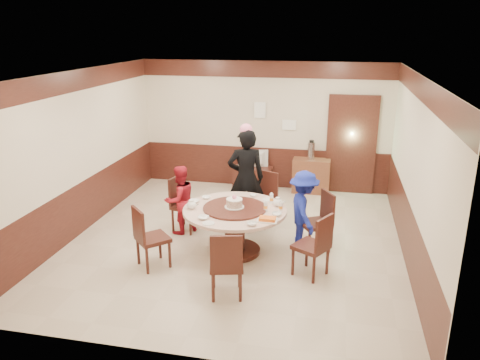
% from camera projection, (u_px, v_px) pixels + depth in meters
% --- Properties ---
extents(room, '(6.00, 6.04, 2.84)m').
position_uv_depth(room, '(236.00, 180.00, 7.67)').
color(room, beige).
rests_on(room, ground).
extents(banquet_table, '(1.64, 1.64, 0.78)m').
position_uv_depth(banquet_table, '(235.00, 221.00, 7.43)').
color(banquet_table, '#3D1913').
rests_on(banquet_table, ground).
extents(chair_0, '(0.61, 0.60, 0.97)m').
position_uv_depth(chair_0, '(316.00, 232.00, 7.60)').
color(chair_0, '#3D1913').
rests_on(chair_0, ground).
extents(chair_1, '(0.58, 0.58, 0.97)m').
position_uv_depth(chair_1, '(262.00, 208.00, 8.59)').
color(chair_1, '#3D1913').
rests_on(chair_1, ground).
extents(chair_2, '(0.54, 0.53, 0.97)m').
position_uv_depth(chair_2, '(186.00, 214.00, 8.35)').
color(chair_2, '#3D1913').
rests_on(chair_2, ground).
extents(chair_3, '(0.62, 0.62, 0.97)m').
position_uv_depth(chair_3, '(152.00, 248.00, 7.05)').
color(chair_3, '#3D1913').
rests_on(chair_3, ground).
extents(chair_4, '(0.53, 0.54, 0.97)m').
position_uv_depth(chair_4, '(227.00, 275.00, 6.27)').
color(chair_4, '#3D1913').
rests_on(chair_4, ground).
extents(chair_5, '(0.60, 0.60, 0.97)m').
position_uv_depth(chair_5, '(312.00, 256.00, 6.79)').
color(chair_5, '#3D1913').
rests_on(chair_5, ground).
extents(person_standing, '(0.75, 0.60, 1.81)m').
position_uv_depth(person_standing, '(246.00, 178.00, 8.35)').
color(person_standing, black).
rests_on(person_standing, ground).
extents(person_red, '(0.73, 0.75, 1.22)m').
position_uv_depth(person_red, '(180.00, 200.00, 8.15)').
color(person_red, '#A31522').
rests_on(person_red, ground).
extents(person_blue, '(0.73, 0.96, 1.31)m').
position_uv_depth(person_blue, '(304.00, 210.00, 7.55)').
color(person_blue, navy).
rests_on(person_blue, ground).
extents(birthday_cake, '(0.31, 0.31, 0.21)m').
position_uv_depth(birthday_cake, '(234.00, 203.00, 7.33)').
color(birthday_cake, white).
rests_on(birthday_cake, banquet_table).
extents(teapot_left, '(0.17, 0.15, 0.13)m').
position_uv_depth(teapot_left, '(192.00, 205.00, 7.35)').
color(teapot_left, white).
rests_on(teapot_left, banquet_table).
extents(teapot_right, '(0.17, 0.15, 0.13)m').
position_uv_depth(teapot_right, '(278.00, 203.00, 7.46)').
color(teapot_right, white).
rests_on(teapot_right, banquet_table).
extents(bowl_0, '(0.14, 0.14, 0.03)m').
position_uv_depth(bowl_0, '(206.00, 198.00, 7.80)').
color(bowl_0, white).
rests_on(bowl_0, banquet_table).
extents(bowl_1, '(0.15, 0.15, 0.05)m').
position_uv_depth(bowl_1, '(252.00, 224.00, 6.74)').
color(bowl_1, white).
rests_on(bowl_1, banquet_table).
extents(bowl_2, '(0.16, 0.16, 0.04)m').
position_uv_depth(bowl_2, '(203.00, 218.00, 6.97)').
color(bowl_2, white).
rests_on(bowl_2, banquet_table).
extents(bowl_3, '(0.15, 0.15, 0.05)m').
position_uv_depth(bowl_3, '(277.00, 214.00, 7.08)').
color(bowl_3, white).
rests_on(bowl_3, banquet_table).
extents(bowl_4, '(0.17, 0.17, 0.04)m').
position_uv_depth(bowl_4, '(194.00, 201.00, 7.62)').
color(bowl_4, white).
rests_on(bowl_4, banquet_table).
extents(bowl_5, '(0.13, 0.13, 0.04)m').
position_uv_depth(bowl_5, '(253.00, 195.00, 7.89)').
color(bowl_5, white).
rests_on(bowl_5, banquet_table).
extents(saucer_near, '(0.18, 0.18, 0.01)m').
position_uv_depth(saucer_near, '(208.00, 223.00, 6.80)').
color(saucer_near, white).
rests_on(saucer_near, banquet_table).
extents(saucer_far, '(0.18, 0.18, 0.01)m').
position_uv_depth(saucer_far, '(268.00, 200.00, 7.74)').
color(saucer_far, white).
rests_on(saucer_far, banquet_table).
extents(shrimp_platter, '(0.30, 0.20, 0.06)m').
position_uv_depth(shrimp_platter, '(267.00, 220.00, 6.88)').
color(shrimp_platter, white).
rests_on(shrimp_platter, banquet_table).
extents(bottle_0, '(0.06, 0.06, 0.16)m').
position_uv_depth(bottle_0, '(266.00, 206.00, 7.24)').
color(bottle_0, white).
rests_on(bottle_0, banquet_table).
extents(bottle_1, '(0.06, 0.06, 0.16)m').
position_uv_depth(bottle_1, '(281.00, 207.00, 7.23)').
color(bottle_1, white).
rests_on(bottle_1, banquet_table).
extents(bottle_2, '(0.06, 0.06, 0.16)m').
position_uv_depth(bottle_2, '(271.00, 199.00, 7.57)').
color(bottle_2, white).
rests_on(bottle_2, banquet_table).
extents(tv_stand, '(0.85, 0.45, 0.50)m').
position_uv_depth(tv_stand, '(253.00, 178.00, 10.51)').
color(tv_stand, '#3D1913').
rests_on(tv_stand, ground).
extents(television, '(0.67, 0.22, 0.38)m').
position_uv_depth(television, '(253.00, 159.00, 10.38)').
color(television, gray).
rests_on(television, tv_stand).
extents(side_cabinet, '(0.80, 0.40, 0.75)m').
position_uv_depth(side_cabinet, '(311.00, 176.00, 10.25)').
color(side_cabinet, brown).
rests_on(side_cabinet, ground).
extents(thermos, '(0.15, 0.15, 0.38)m').
position_uv_depth(thermos, '(311.00, 151.00, 10.08)').
color(thermos, silver).
rests_on(thermos, side_cabinet).
extents(notice_left, '(0.25, 0.00, 0.35)m').
position_uv_depth(notice_left, '(260.00, 110.00, 10.22)').
color(notice_left, white).
rests_on(notice_left, room).
extents(notice_right, '(0.30, 0.00, 0.22)m').
position_uv_depth(notice_right, '(289.00, 125.00, 10.18)').
color(notice_right, white).
rests_on(notice_right, room).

